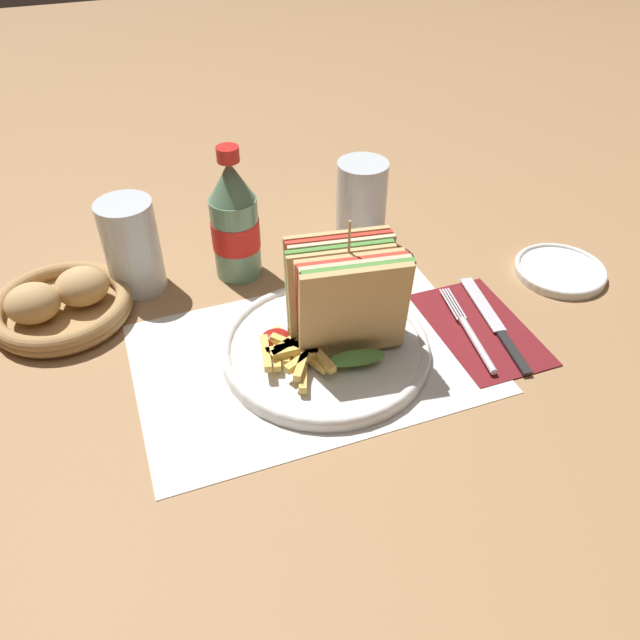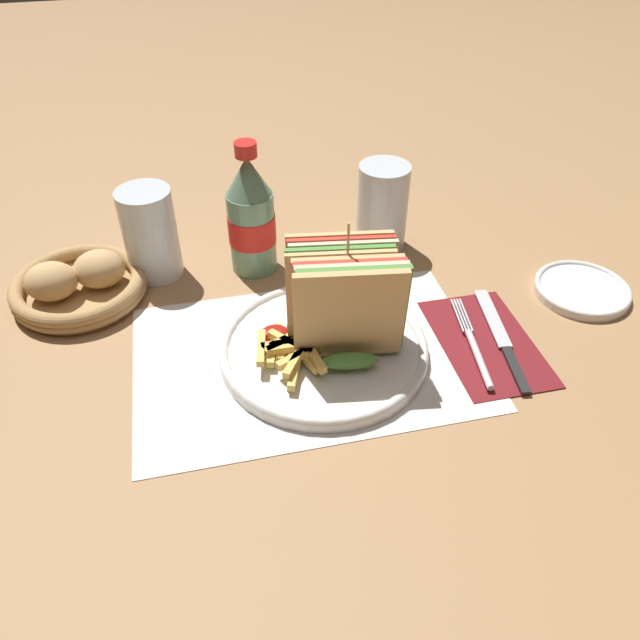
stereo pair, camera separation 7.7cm
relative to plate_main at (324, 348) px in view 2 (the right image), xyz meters
name	(u,v)px [view 2 (the right image)]	position (x,y,z in m)	size (l,w,h in m)	color
ground_plane	(346,355)	(0.03, -0.01, -0.01)	(4.00, 4.00, 0.00)	#9E754C
placemat	(308,356)	(-0.02, 0.00, -0.01)	(0.43, 0.29, 0.00)	silver
plate_main	(324,348)	(0.00, 0.00, 0.00)	(0.26, 0.26, 0.02)	white
club_sandwich	(343,301)	(0.02, 0.00, 0.07)	(0.14, 0.12, 0.17)	tan
fries_pile	(291,349)	(-0.04, -0.01, 0.02)	(0.09, 0.12, 0.02)	#E0B756
ketchup_blob	(274,333)	(-0.06, 0.02, 0.02)	(0.04, 0.03, 0.01)	maroon
napkin	(486,342)	(0.21, -0.03, -0.01)	(0.12, 0.19, 0.00)	maroon
fork	(475,349)	(0.19, -0.04, 0.00)	(0.04, 0.17, 0.01)	silver
knife	(502,338)	(0.23, -0.03, 0.00)	(0.04, 0.20, 0.00)	black
coke_bottle_near	(251,217)	(-0.06, 0.21, 0.07)	(0.07, 0.07, 0.20)	slate
glass_near	(382,212)	(0.14, 0.23, 0.05)	(0.08, 0.08, 0.13)	silver
glass_far	(151,239)	(-0.20, 0.23, 0.05)	(0.08, 0.08, 0.13)	silver
bread_basket	(79,285)	(-0.31, 0.19, 0.01)	(0.18, 0.18, 0.06)	#AD8451
side_saucer	(582,289)	(0.38, 0.04, 0.00)	(0.13, 0.13, 0.01)	white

